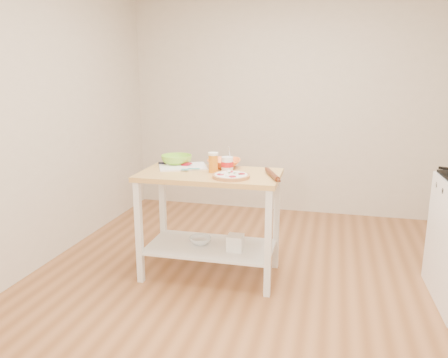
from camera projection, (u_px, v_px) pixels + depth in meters
room_shell at (264, 123)px, 3.10m from camera, size 4.04×4.54×2.74m
prep_island at (210, 202)px, 3.62m from camera, size 1.15×0.64×0.90m
pizza at (231, 176)px, 3.39m from camera, size 0.29×0.29×0.05m
cutting_board at (182, 166)px, 3.77m from camera, size 0.49×0.44×0.04m
spatula at (190, 169)px, 3.62m from camera, size 0.15×0.08×0.01m
knife at (169, 163)px, 3.85m from camera, size 0.26×0.09×0.01m
orange_bowl at (224, 163)px, 3.76m from camera, size 0.33×0.33×0.07m
green_bowl at (177, 160)px, 3.87m from camera, size 0.33×0.33×0.08m
beer_pint at (213, 162)px, 3.56m from camera, size 0.08×0.08×0.16m
yogurt_tub at (227, 164)px, 3.61m from camera, size 0.10×0.10×0.21m
rolling_pin at (272, 175)px, 3.41m from camera, size 0.16×0.33×0.04m
shelf_glass_bowl at (200, 240)px, 3.76m from camera, size 0.21×0.21×0.06m
shelf_bin at (235, 243)px, 3.61m from camera, size 0.13×0.13×0.13m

